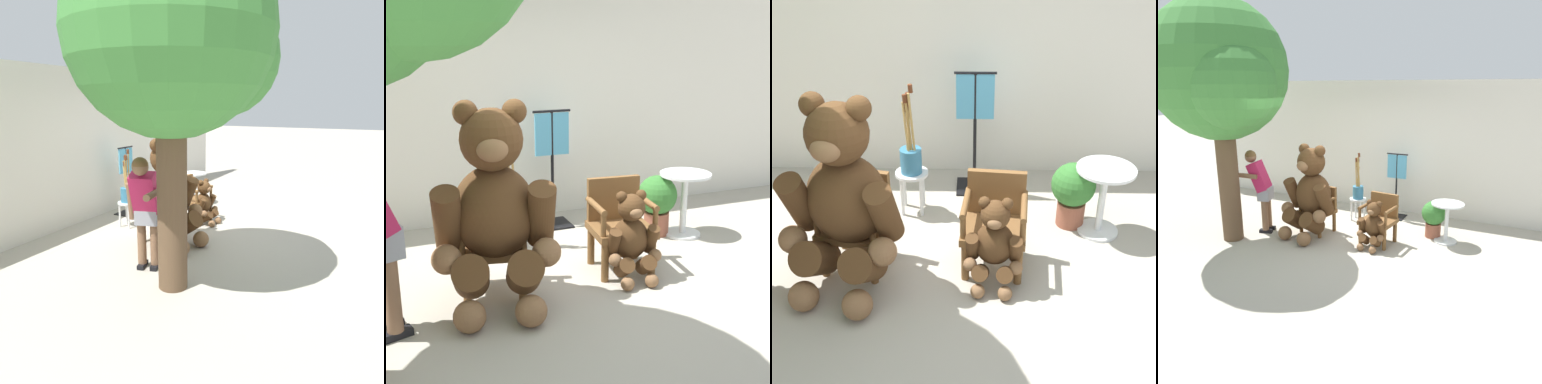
# 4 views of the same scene
# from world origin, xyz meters

# --- Properties ---
(ground_plane) EXTENTS (60.00, 60.00, 0.00)m
(ground_plane) POSITION_xyz_m (0.00, 0.00, 0.00)
(ground_plane) COLOR #A8A091
(back_wall) EXTENTS (10.00, 0.16, 2.80)m
(back_wall) POSITION_xyz_m (0.00, 2.40, 1.40)
(back_wall) COLOR silver
(back_wall) RESTS_ON ground
(wooden_chair_left) EXTENTS (0.65, 0.62, 0.86)m
(wooden_chair_left) POSITION_xyz_m (-0.60, 0.50, 0.46)
(wooden_chair_left) COLOR brown
(wooden_chair_left) RESTS_ON ground
(wooden_chair_right) EXTENTS (0.61, 0.57, 0.86)m
(wooden_chair_right) POSITION_xyz_m (0.62, 0.50, 0.46)
(wooden_chair_right) COLOR brown
(wooden_chair_right) RESTS_ON ground
(teddy_bear_large) EXTENTS (1.05, 1.04, 1.69)m
(teddy_bear_large) POSITION_xyz_m (-0.63, 0.23, 0.83)
(teddy_bear_large) COLOR #4C3019
(teddy_bear_large) RESTS_ON ground
(teddy_bear_small) EXTENTS (0.51, 0.49, 0.84)m
(teddy_bear_small) POSITION_xyz_m (0.61, 0.22, 0.41)
(teddy_bear_small) COLOR #4C3019
(teddy_bear_small) RESTS_ON ground
(person_visitor) EXTENTS (0.71, 0.63, 1.55)m
(person_visitor) POSITION_xyz_m (-1.59, 0.02, 0.92)
(person_visitor) COLOR black
(person_visitor) RESTS_ON ground
(white_stool) EXTENTS (0.34, 0.34, 0.46)m
(white_stool) POSITION_xyz_m (-0.21, 1.38, 0.36)
(white_stool) COLOR silver
(white_stool) RESTS_ON ground
(brush_bucket) EXTENTS (0.22, 0.22, 0.95)m
(brush_bucket) POSITION_xyz_m (-0.21, 1.38, 0.67)
(brush_bucket) COLOR teal
(brush_bucket) RESTS_ON white_stool
(round_side_table) EXTENTS (0.56, 0.56, 0.72)m
(round_side_table) POSITION_xyz_m (1.68, 1.02, 0.45)
(round_side_table) COLOR silver
(round_side_table) RESTS_ON ground
(patio_tree) EXTENTS (2.36, 2.25, 4.04)m
(patio_tree) POSITION_xyz_m (-1.72, -0.58, 2.84)
(patio_tree) COLOR brown
(patio_tree) RESTS_ON ground
(potted_plant) EXTENTS (0.44, 0.44, 0.68)m
(potted_plant) POSITION_xyz_m (1.42, 1.15, 0.40)
(potted_plant) COLOR brown
(potted_plant) RESTS_ON ground
(clothing_display_stand) EXTENTS (0.44, 0.40, 1.36)m
(clothing_display_stand) POSITION_xyz_m (0.44, 1.88, 0.72)
(clothing_display_stand) COLOR black
(clothing_display_stand) RESTS_ON ground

